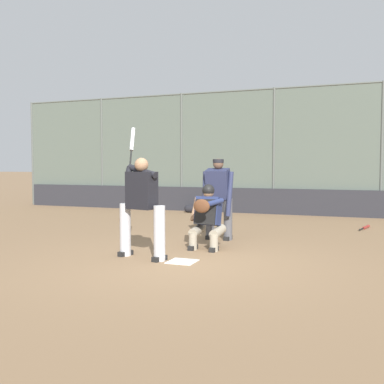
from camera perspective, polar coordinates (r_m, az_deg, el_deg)
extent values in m
plane|color=#846647|center=(7.19, -1.24, -8.86)|extent=(160.00, 160.00, 0.00)
cube|color=white|center=(7.19, -1.24, -8.81)|extent=(0.43, 0.43, 0.01)
cylinder|color=#515651|center=(14.17, 22.96, 4.96)|extent=(0.08, 0.08, 3.96)
cylinder|color=#515651|center=(14.40, 10.34, 5.14)|extent=(0.08, 0.08, 3.96)
cylinder|color=#515651|center=(15.30, -1.33, 5.09)|extent=(0.08, 0.08, 3.96)
cylinder|color=#515651|center=(16.74, -11.36, 4.88)|extent=(0.08, 0.08, 3.96)
cylinder|color=#515651|center=(18.60, -19.58, 4.59)|extent=(0.08, 0.08, 3.96)
cube|color=#515B51|center=(14.40, 10.34, 5.14)|extent=(18.82, 0.01, 3.96)
cylinder|color=#515651|center=(14.60, 10.42, 12.81)|extent=(18.82, 0.06, 0.06)
cube|color=#28282D|center=(14.34, 10.20, -1.17)|extent=(18.44, 0.18, 0.80)
cube|color=slate|center=(17.05, 10.74, -1.60)|extent=(13.17, 3.05, 0.12)
cube|color=slate|center=(15.96, 10.05, -1.36)|extent=(13.17, 0.55, 0.44)
cube|color=#B7BABC|center=(15.94, 10.06, -0.43)|extent=(13.17, 0.24, 0.08)
cube|color=slate|center=(16.49, 10.42, -0.65)|extent=(13.17, 0.55, 0.76)
cube|color=#B7BABC|center=(16.47, 10.43, 0.81)|extent=(13.17, 0.24, 0.08)
cube|color=slate|center=(17.02, 10.76, 0.01)|extent=(13.17, 0.55, 1.08)
cube|color=#B7BABC|center=(17.00, 10.78, 1.96)|extent=(13.17, 0.24, 0.08)
cube|color=slate|center=(17.55, 11.08, 0.63)|extent=(13.17, 0.55, 1.40)
cube|color=#B7BABC|center=(17.53, 11.11, 3.04)|extent=(13.17, 0.24, 0.08)
cube|color=slate|center=(18.09, 11.39, 1.21)|extent=(13.17, 0.55, 1.72)
cube|color=#B7BABC|center=(18.08, 11.42, 4.06)|extent=(13.17, 0.24, 0.08)
cylinder|color=#B7B7BC|center=(7.20, -4.16, -5.27)|extent=(0.18, 0.18, 0.89)
cube|color=black|center=(7.27, -4.14, -8.41)|extent=(0.17, 0.30, 0.08)
cylinder|color=#B7B7BC|center=(7.68, -8.47, -4.75)|extent=(0.18, 0.18, 0.89)
cube|color=black|center=(7.75, -8.44, -7.71)|extent=(0.17, 0.30, 0.08)
cube|color=black|center=(7.37, -6.42, 0.21)|extent=(0.53, 0.38, 0.61)
sphere|color=#936B4C|center=(7.36, -6.44, 3.46)|extent=(0.23, 0.23, 0.23)
cylinder|color=black|center=(7.38, -6.33, 2.66)|extent=(0.62, 0.29, 0.23)
cylinder|color=black|center=(7.57, -8.00, 2.66)|extent=(0.11, 0.15, 0.17)
sphere|color=black|center=(7.59, -7.90, 3.15)|extent=(0.04, 0.04, 0.04)
cylinder|color=black|center=(7.68, -7.80, 4.21)|extent=(0.10, 0.20, 0.30)
cylinder|color=#B7BCC1|center=(7.91, -7.58, 6.65)|extent=(0.17, 0.31, 0.43)
cylinder|color=gray|center=(8.02, 2.79, -6.48)|extent=(0.15, 0.15, 0.30)
cylinder|color=gray|center=(8.18, 3.29, -5.07)|extent=(0.20, 0.47, 0.24)
cube|color=black|center=(8.04, 2.79, -7.27)|extent=(0.11, 0.26, 0.08)
cylinder|color=gray|center=(8.17, 0.11, -6.29)|extent=(0.15, 0.15, 0.30)
cylinder|color=gray|center=(8.32, 0.66, -4.91)|extent=(0.20, 0.47, 0.24)
cube|color=black|center=(8.19, 0.11, -7.06)|extent=(0.11, 0.26, 0.08)
cube|color=navy|center=(8.24, 2.08, -2.43)|extent=(0.46, 0.37, 0.55)
cube|color=black|center=(8.11, 1.70, -2.53)|extent=(0.40, 0.15, 0.46)
sphere|color=#936B4C|center=(8.22, 2.09, -0.04)|extent=(0.20, 0.20, 0.20)
sphere|color=black|center=(8.21, 2.09, 0.21)|extent=(0.23, 0.23, 0.23)
cylinder|color=navy|center=(7.94, 2.56, -1.43)|extent=(0.31, 0.52, 0.16)
ellipsoid|color=#56331E|center=(7.76, 1.23, -1.79)|extent=(0.30, 0.11, 0.24)
cylinder|color=#936B4C|center=(8.34, 0.38, -2.19)|extent=(0.11, 0.31, 0.44)
cylinder|color=#4C4C51|center=(9.22, 4.59, -3.48)|extent=(0.18, 0.18, 0.85)
cube|color=black|center=(9.28, 4.58, -5.84)|extent=(0.12, 0.28, 0.08)
cylinder|color=#4C4C51|center=(9.35, 2.32, -3.38)|extent=(0.18, 0.18, 0.85)
cube|color=black|center=(9.40, 2.31, -5.71)|extent=(0.12, 0.28, 0.08)
cube|color=#282D4C|center=(9.17, 3.34, 1.04)|extent=(0.47, 0.42, 0.65)
sphere|color=brown|center=(9.16, 3.35, 3.58)|extent=(0.21, 0.21, 0.21)
cylinder|color=black|center=(9.16, 3.35, 3.95)|extent=(0.22, 0.22, 0.07)
cylinder|color=#282D4C|center=(9.04, 4.80, -0.25)|extent=(0.15, 0.24, 0.90)
cylinder|color=#282D4C|center=(9.21, 1.65, -0.17)|extent=(0.14, 0.24, 0.90)
sphere|color=black|center=(11.16, 20.52, -4.52)|extent=(0.04, 0.04, 0.04)
cylinder|color=black|center=(11.32, 20.74, -4.41)|extent=(0.11, 0.34, 0.03)
cylinder|color=maroon|center=(11.71, 21.23, -4.17)|extent=(0.18, 0.47, 0.07)
ellipsoid|color=brown|center=(12.54, -8.45, -3.39)|extent=(0.30, 0.19, 0.11)
ellipsoid|color=brown|center=(12.51, -8.98, -3.44)|extent=(0.11, 0.08, 0.09)
cylinder|color=black|center=(14.41, 1.09, -2.18)|extent=(0.86, 0.26, 0.26)
sphere|color=black|center=(14.27, 2.71, -2.23)|extent=(0.25, 0.25, 0.25)
sphere|color=black|center=(14.56, -0.50, -2.12)|extent=(0.25, 0.25, 0.25)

